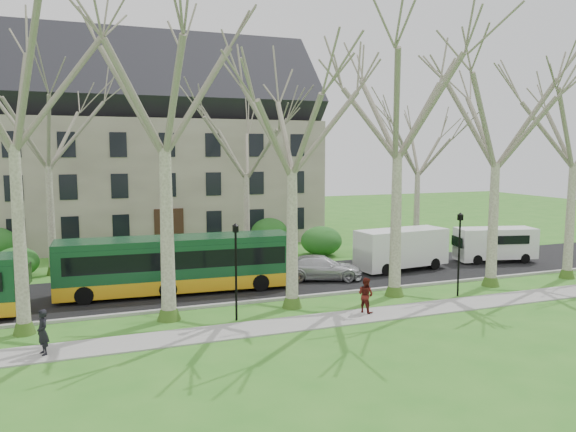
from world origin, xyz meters
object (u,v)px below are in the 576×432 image
object	(u,v)px
bus_follow	(177,264)
pedestrian_a	(43,332)
sedan	(321,268)
van_b	(495,245)
van_a	(401,250)
pedestrian_b	(366,295)

from	to	relation	value
bus_follow	pedestrian_a	distance (m)	9.79
sedan	van_b	bearing A→B (deg)	-67.68
van_b	pedestrian_a	distance (m)	29.04
van_a	pedestrian_b	bearing A→B (deg)	-137.00
van_a	bus_follow	bearing A→B (deg)	176.96
sedan	van_b	distance (m)	13.25
sedan	bus_follow	bearing A→B (deg)	109.43
bus_follow	pedestrian_b	distance (m)	10.29
van_b	sedan	bearing A→B (deg)	-164.22
van_b	pedestrian_b	xyz separation A→B (m)	(-14.06, -7.55, -0.32)
bus_follow	van_a	distance (m)	14.26
van_b	van_a	bearing A→B (deg)	-167.19
bus_follow	van_b	distance (m)	21.64
bus_follow	sedan	size ratio (longest dim) A/B	2.55
van_b	pedestrian_a	world-z (taller)	van_b
pedestrian_a	pedestrian_b	world-z (taller)	pedestrian_a
van_b	bus_follow	bearing A→B (deg)	-165.34
pedestrian_b	pedestrian_a	bearing A→B (deg)	66.85
bus_follow	pedestrian_b	bearing A→B (deg)	-39.18
van_b	pedestrian_b	size ratio (longest dim) A/B	3.19
van_a	van_b	size ratio (longest dim) A/B	1.12
sedan	pedestrian_b	size ratio (longest dim) A/B	2.90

